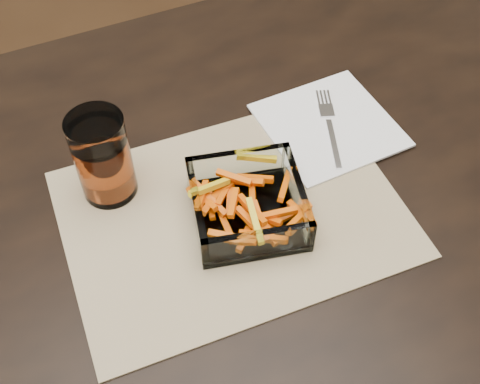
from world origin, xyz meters
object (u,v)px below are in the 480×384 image
Objects in this scene: glass_bowl at (248,206)px; tumbler at (103,160)px; fork at (329,124)px; dining_table at (236,232)px.

tumbler is (-0.15, 0.12, 0.04)m from glass_bowl.
fork is (0.18, 0.10, -0.02)m from glass_bowl.
glass_bowl is 1.31× the size of tumbler.
dining_table is 0.12m from glass_bowl.
tumbler is at bearing 141.30° from glass_bowl.
glass_bowl is at bearing -130.39° from fork.
dining_table is at bearing -28.34° from tumbler.
glass_bowl is 0.21m from fork.
dining_table is 9.22× the size of glass_bowl.
fork is at bearing 28.53° from glass_bowl.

